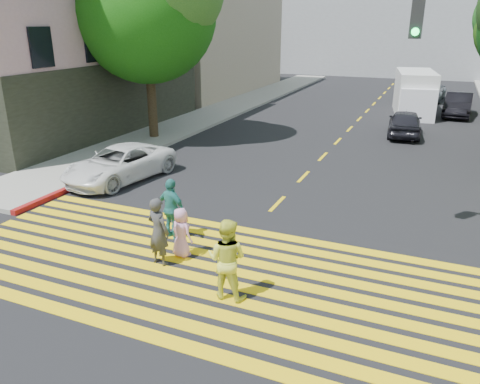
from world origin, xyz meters
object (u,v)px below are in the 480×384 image
Objects in this scene: pedestrian_man at (158,231)px; white_van at (415,95)px; pedestrian_extra at (172,209)px; pedestrian_woman at (227,259)px; silver_car at (430,90)px; pedestrian_child at (181,232)px; white_sedan at (120,164)px; tree_left at (148,3)px; dark_car_near at (405,123)px; dark_car_parked at (458,105)px.

pedestrian_man is 0.29× the size of white_van.
white_van reaches higher than pedestrian_extra.
pedestrian_woman is 0.35× the size of silver_car.
pedestrian_child is 0.28× the size of white_sedan.
tree_left is at bearing -39.99° from pedestrian_extra.
silver_car reaches higher than dark_car_near.
pedestrian_woman is at bearing -103.77° from white_van.
pedestrian_extra is at bearing -104.36° from dark_car_parked.
white_sedan is at bearing -41.39° from pedestrian_woman.
silver_car is (5.20, 27.72, -0.10)m from pedestrian_extra.
silver_car is (11.75, 18.38, -5.48)m from tree_left.
pedestrian_man is 0.65m from pedestrian_child.
tree_left reaches higher than pedestrian_child.
pedestrian_extra is at bearing -41.25° from pedestrian_woman.
pedestrian_child is 0.76× the size of pedestrian_extra.
tree_left is 2.10× the size of white_sedan.
pedestrian_woman is at bearing 175.14° from pedestrian_man.
silver_car is at bearing -86.18° from pedestrian_man.
pedestrian_child is at bearing -36.84° from pedestrian_woman.
dark_car_near is (8.82, 11.42, 0.05)m from white_sedan.
white_van is (4.53, 21.13, 0.42)m from pedestrian_extra.
pedestrian_extra is (-0.45, 1.35, -0.01)m from pedestrian_man.
dark_car_near is at bearing 61.60° from white_sedan.
pedestrian_child is 0.32× the size of dark_car_near.
pedestrian_woman is at bearing 88.81° from silver_car.
pedestrian_woman is 29.85m from silver_car.
dark_car_parked is (4.57, 23.73, -0.17)m from pedestrian_woman.
pedestrian_extra is 0.33× the size of silver_car.
pedestrian_woman reaches higher than pedestrian_child.
pedestrian_child is 22.26m from white_van.
white_van is (2.02, 23.14, 0.37)m from pedestrian_woman.
dark_car_parked is at bearing 67.47° from white_sedan.
tree_left reaches higher than white_sedan.
pedestrian_woman is 1.06× the size of pedestrian_extra.
white_sedan is 1.03× the size of dark_car_parked.
pedestrian_child is 23.40m from dark_car_parked.
tree_left is 5.60× the size of pedestrian_extra.
white_van is at bearing -87.18° from pedestrian_man.
pedestrian_extra is 0.37× the size of white_sedan.
white_van is at bearing -87.15° from pedestrian_extra.
dark_car_parked reaches higher than white_sedan.
pedestrian_man is at bearing 123.42° from pedestrian_extra.
pedestrian_woman is (2.05, -0.67, 0.04)m from pedestrian_man.
white_sedan is 19.74m from white_van.
dark_car_near is at bearing 26.52° from tree_left.
pedestrian_extra is at bearing -110.87° from white_van.
pedestrian_man is 0.39× the size of dark_car_parked.
silver_car is at bearing 77.98° from white_sedan.
pedestrian_extra is (-2.50, 2.01, -0.05)m from pedestrian_woman.
pedestrian_woman reaches higher than white_sedan.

